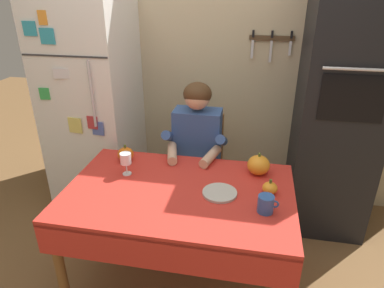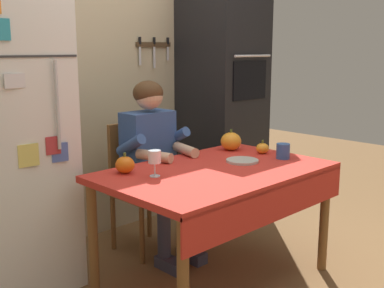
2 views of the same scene
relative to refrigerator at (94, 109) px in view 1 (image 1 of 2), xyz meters
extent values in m
cube|color=#BCAD89|center=(1.00, 0.39, 0.40)|extent=(3.70, 0.10, 2.60)
cube|color=#4C3823|center=(1.46, 0.33, 0.59)|extent=(0.36, 0.02, 0.04)
cube|color=silver|center=(1.31, 0.32, 0.50)|extent=(0.02, 0.01, 0.15)
cube|color=black|center=(1.31, 0.32, 0.62)|extent=(0.02, 0.01, 0.06)
cube|color=silver|center=(1.46, 0.32, 0.49)|extent=(0.02, 0.01, 0.17)
cube|color=black|center=(1.46, 0.32, 0.62)|extent=(0.02, 0.01, 0.06)
cube|color=silver|center=(1.61, 0.32, 0.52)|extent=(0.02, 0.01, 0.11)
cube|color=black|center=(1.61, 0.32, 0.62)|extent=(0.02, 0.01, 0.06)
cube|color=white|center=(0.00, 0.00, 0.00)|extent=(0.68, 0.68, 1.80)
cylinder|color=silver|center=(0.19, -0.36, 0.25)|extent=(0.02, 0.02, 0.50)
cube|color=#333335|center=(0.00, -0.34, 0.52)|extent=(0.67, 0.01, 0.01)
cube|color=teal|center=(-0.23, -0.35, 0.70)|extent=(0.10, 0.01, 0.10)
cube|color=#E5D666|center=(0.01, -0.35, -0.01)|extent=(0.11, 0.02, 0.12)
cube|color=green|center=(-0.21, -0.35, 0.23)|extent=(0.08, 0.02, 0.09)
cube|color=silver|center=(-0.04, -0.35, 0.39)|extent=(0.12, 0.02, 0.08)
cube|color=#B73338|center=(0.16, -0.35, 0.02)|extent=(0.09, 0.02, 0.10)
cube|color=#4C66B7|center=(0.19, -0.35, -0.02)|extent=(0.10, 0.02, 0.11)
cube|color=orange|center=(-0.11, -0.35, 0.78)|extent=(0.06, 0.01, 0.10)
cube|color=teal|center=(-0.10, -0.35, 0.65)|extent=(0.11, 0.01, 0.11)
cube|color=black|center=(2.00, 0.04, 0.15)|extent=(0.60, 0.60, 2.10)
cube|color=black|center=(2.00, -0.26, 0.30)|extent=(0.42, 0.01, 0.32)
cylinder|color=silver|center=(2.00, -0.29, 0.50)|extent=(0.45, 0.02, 0.02)
cylinder|color=brown|center=(0.31, -1.25, -0.55)|extent=(0.06, 0.06, 0.70)
cylinder|color=brown|center=(0.31, -0.47, -0.55)|extent=(0.06, 0.06, 0.70)
cylinder|color=brown|center=(1.59, -0.47, -0.55)|extent=(0.06, 0.06, 0.70)
cube|color=red|center=(0.95, -0.86, -0.18)|extent=(1.40, 0.90, 0.04)
cube|color=red|center=(0.95, -1.30, -0.28)|extent=(1.40, 0.01, 0.20)
cube|color=brown|center=(0.95, -0.17, -0.47)|extent=(0.40, 0.40, 0.04)
cube|color=brown|center=(0.95, 0.01, -0.21)|extent=(0.36, 0.04, 0.48)
cylinder|color=brown|center=(0.78, -0.34, -0.69)|extent=(0.04, 0.04, 0.41)
cylinder|color=brown|center=(0.78, 0.00, -0.69)|extent=(0.04, 0.04, 0.41)
cylinder|color=brown|center=(1.12, -0.34, -0.69)|extent=(0.04, 0.04, 0.41)
cylinder|color=brown|center=(1.12, 0.00, -0.69)|extent=(0.04, 0.04, 0.41)
cube|color=#38384C|center=(0.85, -0.55, -0.86)|extent=(0.10, 0.22, 0.08)
cube|color=#38384C|center=(1.05, -0.55, -0.86)|extent=(0.10, 0.22, 0.08)
cylinder|color=#38384C|center=(0.85, -0.49, -0.67)|extent=(0.09, 0.09, 0.38)
cylinder|color=#38384C|center=(1.05, -0.49, -0.67)|extent=(0.09, 0.09, 0.38)
cube|color=#38384C|center=(0.86, -0.33, -0.40)|extent=(0.12, 0.40, 0.11)
cube|color=#38384C|center=(1.04, -0.33, -0.40)|extent=(0.12, 0.40, 0.11)
cube|color=#33518E|center=(0.95, -0.21, -0.11)|extent=(0.36, 0.20, 0.48)
cylinder|color=#33518E|center=(0.75, -0.28, -0.07)|extent=(0.07, 0.26, 0.18)
cylinder|color=#33518E|center=(1.15, -0.28, -0.07)|extent=(0.07, 0.26, 0.18)
cylinder|color=#D8A884|center=(0.81, -0.45, -0.13)|extent=(0.13, 0.27, 0.07)
cylinder|color=#D8A884|center=(1.09, -0.45, -0.13)|extent=(0.13, 0.27, 0.07)
sphere|color=#D8A884|center=(0.95, -0.23, 0.24)|extent=(0.19, 0.19, 0.19)
ellipsoid|color=#472D19|center=(0.95, -0.22, 0.26)|extent=(0.21, 0.21, 0.17)
cylinder|color=#2D569E|center=(1.47, -0.99, -0.11)|extent=(0.09, 0.09, 0.10)
torus|color=#2D569E|center=(1.52, -0.99, -0.10)|extent=(0.05, 0.01, 0.05)
cylinder|color=white|center=(0.57, -0.74, -0.16)|extent=(0.06, 0.06, 0.01)
cylinder|color=white|center=(0.57, -0.74, -0.12)|extent=(0.01, 0.01, 0.07)
cylinder|color=white|center=(0.57, -0.74, -0.04)|extent=(0.07, 0.07, 0.07)
ellipsoid|color=orange|center=(1.50, -0.80, -0.12)|extent=(0.09, 0.09, 0.07)
cylinder|color=#4C6023|center=(1.50, -0.80, -0.08)|extent=(0.02, 0.02, 0.02)
ellipsoid|color=orange|center=(0.49, -0.56, -0.11)|extent=(0.11, 0.11, 0.10)
cylinder|color=#4C6023|center=(0.49, -0.56, -0.05)|extent=(0.02, 0.02, 0.02)
ellipsoid|color=orange|center=(1.42, -0.57, -0.10)|extent=(0.15, 0.15, 0.13)
cylinder|color=#4C6023|center=(1.42, -0.57, -0.02)|extent=(0.02, 0.02, 0.02)
cylinder|color=#B7B2A8|center=(1.20, -0.86, -0.15)|extent=(0.21, 0.21, 0.02)
camera|label=1|loc=(1.37, -2.59, 0.99)|focal=31.95mm
camera|label=2|loc=(-1.11, -2.77, 0.56)|focal=44.47mm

